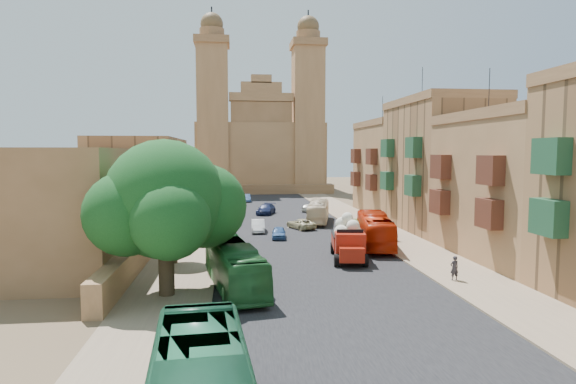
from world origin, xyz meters
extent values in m
plane|color=brown|center=(0.00, 0.00, 0.00)|extent=(260.00, 260.00, 0.00)
cube|color=black|center=(0.00, 30.00, 0.01)|extent=(14.00, 140.00, 0.01)
cube|color=#836D56|center=(9.50, 30.00, 0.01)|extent=(5.00, 140.00, 0.01)
cube|color=#836D56|center=(-9.50, 30.00, 0.01)|extent=(5.00, 140.00, 0.01)
cube|color=#836D56|center=(7.00, 30.00, 0.06)|extent=(0.25, 140.00, 0.12)
cube|color=#836D56|center=(-7.00, 30.00, 0.06)|extent=(0.25, 140.00, 0.12)
cube|color=#1E4D30|center=(11.55, 0.92, 4.56)|extent=(0.90, 2.20, 2.00)
cube|color=#1E4D30|center=(11.55, 0.92, 7.92)|extent=(0.90, 2.20, 2.00)
cube|color=olive|center=(16.00, 11.00, 5.25)|extent=(8.00, 14.00, 10.50)
cube|color=brown|center=(16.00, 11.00, 10.90)|extent=(8.20, 14.00, 0.80)
cylinder|color=black|center=(15.00, 13.80, 13.10)|extent=(0.06, 0.06, 3.60)
cube|color=#4F261A|center=(11.55, 7.08, 3.99)|extent=(0.90, 2.20, 2.00)
cube|color=#4F261A|center=(11.55, 14.92, 3.99)|extent=(0.90, 2.20, 2.00)
cube|color=#4F261A|center=(11.55, 7.08, 6.93)|extent=(0.90, 2.20, 2.00)
cube|color=#4F261A|center=(11.55, 14.92, 6.93)|extent=(0.90, 2.20, 2.00)
cube|color=#956A44|center=(16.00, 25.00, 6.50)|extent=(8.00, 14.00, 13.00)
cube|color=brown|center=(16.00, 25.00, 13.40)|extent=(8.20, 14.00, 0.80)
cylinder|color=black|center=(15.00, 27.80, 15.60)|extent=(0.06, 0.06, 3.60)
cube|color=#1E4D30|center=(11.55, 21.08, 4.94)|extent=(0.90, 2.20, 2.00)
cube|color=#1E4D30|center=(11.55, 28.92, 4.94)|extent=(0.90, 2.20, 2.00)
cube|color=#1E4D30|center=(11.55, 21.08, 8.58)|extent=(0.90, 2.20, 2.00)
cube|color=#1E4D30|center=(11.55, 28.92, 8.58)|extent=(0.90, 2.20, 2.00)
cube|color=olive|center=(16.00, 39.00, 5.75)|extent=(8.00, 14.00, 11.50)
cube|color=brown|center=(16.00, 39.00, 11.90)|extent=(8.20, 14.00, 0.80)
cylinder|color=black|center=(15.00, 41.80, 14.10)|extent=(0.06, 0.06, 3.60)
cube|color=#4F261A|center=(11.55, 35.08, 4.37)|extent=(0.90, 2.20, 2.00)
cube|color=#4F261A|center=(11.55, 42.92, 4.37)|extent=(0.90, 2.20, 2.00)
cube|color=#4F261A|center=(11.55, 35.08, 7.59)|extent=(0.90, 2.20, 2.00)
cube|color=#4F261A|center=(11.55, 42.92, 7.59)|extent=(0.90, 2.20, 2.00)
cube|color=olive|center=(-12.50, 20.00, 0.90)|extent=(1.00, 40.00, 1.80)
cube|color=brown|center=(-18.00, 18.00, 4.20)|extent=(10.00, 28.00, 8.40)
cube|color=#956A44|center=(-18.00, 44.00, 5.00)|extent=(10.00, 22.00, 10.00)
cube|color=olive|center=(0.00, 81.00, 7.00)|extent=(26.00, 20.00, 14.00)
cube|color=brown|center=(0.00, 70.50, 0.90)|extent=(28.00, 4.00, 1.80)
cube|color=brown|center=(0.00, 72.20, 10.00)|extent=(12.00, 2.00, 16.00)
cube|color=olive|center=(0.00, 72.20, 18.90)|extent=(12.60, 2.40, 1.60)
cube|color=olive|center=(0.00, 72.20, 20.60)|extent=(8.00, 2.00, 2.40)
cube|color=olive|center=(0.00, 72.20, 22.40)|extent=(4.00, 2.00, 1.60)
cube|color=olive|center=(-9.50, 73.50, 14.50)|extent=(6.00, 6.00, 29.00)
cube|color=brown|center=(-9.50, 73.50, 29.60)|extent=(6.80, 6.80, 1.40)
cylinder|color=brown|center=(-9.50, 73.50, 31.20)|extent=(4.80, 4.80, 1.80)
sphere|color=brown|center=(-9.50, 73.50, 33.00)|extent=(4.40, 4.40, 4.40)
cylinder|color=black|center=(-9.50, 73.50, 35.40)|extent=(0.28, 0.28, 1.80)
cube|color=olive|center=(9.50, 73.50, 14.50)|extent=(6.00, 6.00, 29.00)
cube|color=brown|center=(9.50, 73.50, 29.60)|extent=(6.80, 6.80, 1.40)
cylinder|color=brown|center=(9.50, 73.50, 31.20)|extent=(4.80, 4.80, 1.80)
sphere|color=brown|center=(9.50, 73.50, 33.00)|extent=(4.40, 4.40, 4.40)
cylinder|color=black|center=(9.50, 73.50, 35.40)|extent=(0.28, 0.28, 1.80)
cylinder|color=#382B1C|center=(-9.50, 4.00, 1.69)|extent=(0.89, 0.89, 3.37)
sphere|color=#0F3815|center=(-9.50, 4.00, 5.50)|extent=(6.75, 6.75, 6.75)
sphere|color=#0F3815|center=(-7.37, 5.07, 4.97)|extent=(4.97, 4.97, 4.97)
sphere|color=#0F3815|center=(-11.45, 3.20, 4.79)|extent=(4.62, 4.62, 4.62)
sphere|color=#0F3815|center=(-8.97, 1.87, 4.62)|extent=(4.26, 4.26, 4.26)
sphere|color=#0F3815|center=(-10.48, 5.95, 6.21)|extent=(3.91, 3.91, 3.91)
cylinder|color=#382B1C|center=(-10.00, 12.00, 1.16)|extent=(0.44, 0.44, 2.32)
sphere|color=#0F3815|center=(-10.00, 12.00, 3.50)|extent=(3.37, 3.37, 3.37)
cylinder|color=#382B1C|center=(-10.00, 24.00, 0.95)|extent=(0.44, 0.44, 1.89)
sphere|color=#0F3815|center=(-10.00, 24.00, 2.86)|extent=(2.75, 2.75, 2.75)
cylinder|color=#382B1C|center=(-10.00, 36.00, 1.21)|extent=(0.44, 0.44, 2.42)
sphere|color=#0F3815|center=(-10.00, 36.00, 3.65)|extent=(3.52, 3.52, 3.52)
cylinder|color=#382B1C|center=(-10.00, 48.00, 0.97)|extent=(0.44, 0.44, 1.95)
sphere|color=#0F3815|center=(-10.00, 48.00, 2.94)|extent=(2.83, 2.83, 2.83)
cube|color=#A41C0C|center=(3.09, 12.63, 1.27)|extent=(2.75, 3.95, 0.92)
cube|color=black|center=(3.09, 12.63, 1.78)|extent=(2.81, 4.01, 0.12)
cube|color=#A41C0C|center=(2.75, 10.31, 1.37)|extent=(2.37, 2.02, 1.83)
cube|color=#A41C0C|center=(2.57, 9.10, 0.97)|extent=(1.89, 1.46, 1.02)
cube|color=black|center=(2.75, 10.31, 2.09)|extent=(1.93, 0.38, 0.92)
cylinder|color=black|center=(1.61, 9.56, 0.46)|extent=(0.49, 0.96, 0.92)
cylinder|color=black|center=(3.62, 9.26, 0.46)|extent=(0.49, 0.96, 0.92)
cylinder|color=black|center=(2.26, 13.99, 0.46)|extent=(0.49, 0.96, 0.92)
cylinder|color=black|center=(4.27, 13.69, 0.46)|extent=(0.49, 0.96, 0.92)
sphere|color=beige|center=(2.50, 12.10, 2.04)|extent=(1.12, 1.12, 1.12)
sphere|color=beige|center=(3.55, 12.25, 2.04)|extent=(1.12, 1.12, 1.12)
sphere|color=beige|center=(3.18, 13.23, 2.04)|extent=(1.12, 1.12, 1.12)
sphere|color=beige|center=(2.70, 12.79, 2.60)|extent=(1.02, 1.02, 1.02)
sphere|color=beige|center=(3.31, 11.67, 2.54)|extent=(1.02, 1.02, 1.02)
sphere|color=beige|center=(3.07, 12.53, 3.05)|extent=(0.92, 0.92, 0.92)
cube|color=#3E541F|center=(6.10, 20.00, 0.82)|extent=(2.83, 4.32, 1.65)
cylinder|color=black|center=(5.77, 18.45, 0.33)|extent=(0.44, 0.71, 0.66)
cylinder|color=black|center=(7.26, 18.91, 0.33)|extent=(0.44, 0.71, 0.66)
cylinder|color=black|center=(4.95, 21.09, 0.33)|extent=(0.44, 0.71, 0.66)
cylinder|color=black|center=(6.44, 21.55, 0.33)|extent=(0.44, 0.71, 0.66)
imported|color=#24662E|center=(-5.65, 4.90, 1.35)|extent=(3.94, 9.92, 2.69)
imported|color=#BB2408|center=(6.50, 16.55, 1.41)|extent=(4.18, 10.36, 2.81)
imported|color=beige|center=(4.12, 31.07, 1.25)|extent=(4.09, 9.19, 2.49)
imported|color=#38629E|center=(-1.43, 21.23, 0.55)|extent=(1.58, 3.31, 1.09)
imported|color=white|center=(-3.18, 25.16, 0.62)|extent=(1.45, 3.83, 1.25)
imported|color=#C0B68C|center=(1.42, 26.62, 0.54)|extent=(3.15, 4.27, 1.08)
imported|color=#101A3F|center=(-1.40, 39.07, 0.67)|extent=(3.16, 4.93, 1.33)
imported|color=silver|center=(4.52, 41.37, 0.54)|extent=(2.40, 3.40, 1.08)
imported|color=#40629B|center=(-3.55, 55.38, 0.62)|extent=(1.50, 3.81, 1.23)
imported|color=#2D292F|center=(8.26, 5.11, 0.79)|extent=(0.63, 0.46, 1.58)
imported|color=#323138|center=(8.90, 18.85, 0.90)|extent=(0.68, 1.13, 1.80)
camera|label=1|loc=(-5.68, -23.52, 8.14)|focal=30.00mm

